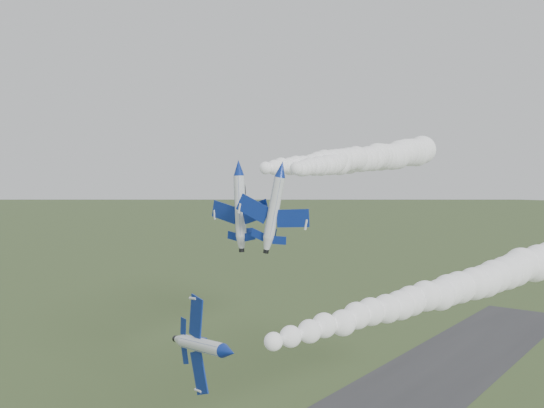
{
  "coord_description": "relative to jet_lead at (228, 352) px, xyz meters",
  "views": [
    {
      "loc": [
        49.79,
        -43.2,
        44.25
      ],
      "look_at": [
        5.19,
        16.26,
        40.41
      ],
      "focal_mm": 40.0,
      "sensor_mm": 36.0,
      "label": 1
    }
  ],
  "objects": [
    {
      "name": "jet_lead",
      "position": [
        0.0,
        0.0,
        0.0
      ],
      "size": [
        5.61,
        11.22,
        9.39
      ],
      "rotation": [
        0.0,
        1.46,
        -0.29
      ],
      "color": "white"
    },
    {
      "name": "smoke_trail_jet_lead",
      "position": [
        11.0,
        34.0,
        2.75
      ],
      "size": [
        24.52,
        65.44,
        5.42
      ],
      "primitive_type": null,
      "rotation": [
        0.0,
        0.0,
        -0.29
      ],
      "color": "white"
    },
    {
      "name": "jet_pair_left",
      "position": [
        -17.14,
        21.85,
        16.71
      ],
      "size": [
        10.37,
        12.41,
        3.08
      ],
      "rotation": [
        0.0,
        -0.05,
        -0.07
      ],
      "color": "white"
    },
    {
      "name": "smoke_trail_jet_pair_left",
      "position": [
        -15.47,
        51.7,
        18.45
      ],
      "size": [
        9.58,
        54.69,
        5.65
      ],
      "primitive_type": null,
      "rotation": [
        0.0,
        0.0,
        -0.07
      ],
      "color": "white"
    },
    {
      "name": "jet_pair_right",
      "position": [
        -9.3,
        20.82,
        16.49
      ],
      "size": [
        9.91,
        11.81,
        3.35
      ],
      "rotation": [
        0.0,
        0.2,
        0.24
      ],
      "color": "white"
    },
    {
      "name": "smoke_trail_jet_pair_right",
      "position": [
        -16.96,
        50.77,
        17.89
      ],
      "size": [
        18.39,
        55.87,
        5.05
      ],
      "primitive_type": null,
      "rotation": [
        0.0,
        0.0,
        0.24
      ],
      "color": "white"
    }
  ]
}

